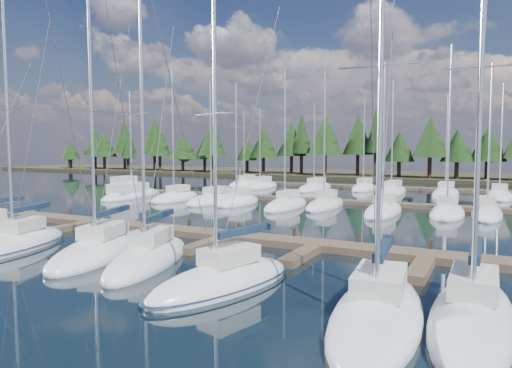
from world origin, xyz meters
The scene contains 13 objects.
ground centered at (0.00, 30.00, 0.00)m, with size 260.00×260.00×0.00m, color black.
far_shore centered at (0.00, 90.00, 0.30)m, with size 220.00×30.00×0.60m, color #312D1B.
main_dock centered at (0.00, 17.36, 0.20)m, with size 44.00×6.13×0.90m.
back_docks centered at (0.00, 49.58, 0.20)m, with size 50.00×21.80×0.40m.
front_sailboat_1 centered at (-9.69, 9.92, 0.30)m, with size 5.04×8.59×14.87m.
front_sailboat_2 centered at (-3.96, 10.75, 0.28)m, with size 5.62×9.54×14.18m.
front_sailboat_3 centered at (-0.47, 10.66, 0.29)m, with size 5.07×9.03×13.64m.
front_sailboat_4 centered at (5.00, 8.93, 0.29)m, with size 4.57×8.41×13.09m.
front_sailboat_5 centered at (11.59, 8.06, 0.29)m, with size 3.78×9.24×15.23m.
front_sailboat_6 centered at (14.41, 9.23, 0.30)m, with size 2.65×9.14×15.07m.
back_sailboat_rows centered at (-0.21, 44.64, 0.26)m, with size 49.45×31.32×15.41m.
motor_yacht_left centered at (-23.32, 33.26, 0.48)m, with size 3.90×8.89×4.30m.
tree_line centered at (-1.56, 80.22, 7.30)m, with size 185.64×11.94×13.24m.
Camera 1 is at (14.83, -6.98, 5.81)m, focal length 32.00 mm.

